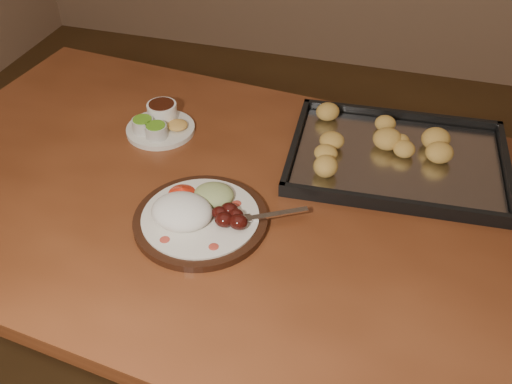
% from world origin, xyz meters
% --- Properties ---
extents(ground, '(4.00, 4.00, 0.00)m').
position_xyz_m(ground, '(0.00, 0.00, 0.00)').
color(ground, '#51361B').
rests_on(ground, ground).
extents(dining_table, '(1.58, 1.04, 0.75)m').
position_xyz_m(dining_table, '(-0.14, -0.12, 0.65)').
color(dining_table, brown).
rests_on(dining_table, ground).
extents(dinner_plate, '(0.34, 0.27, 0.06)m').
position_xyz_m(dinner_plate, '(-0.17, -0.22, 0.77)').
color(dinner_plate, black).
rests_on(dinner_plate, dining_table).
extents(condiment_saucer, '(0.17, 0.17, 0.06)m').
position_xyz_m(condiment_saucer, '(-0.37, 0.06, 0.77)').
color(condiment_saucer, silver).
rests_on(condiment_saucer, dining_table).
extents(baking_tray, '(0.50, 0.39, 0.05)m').
position_xyz_m(baking_tray, '(0.20, 0.09, 0.77)').
color(baking_tray, black).
rests_on(baking_tray, dining_table).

